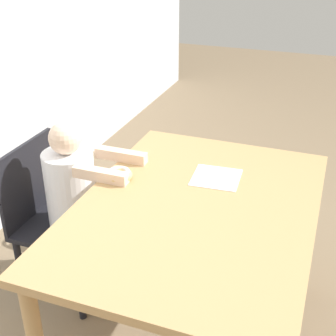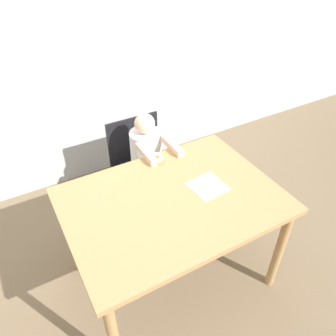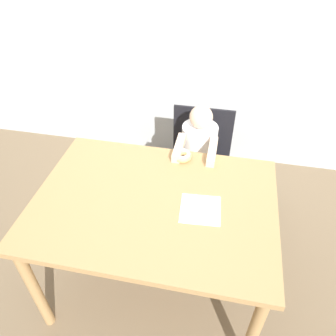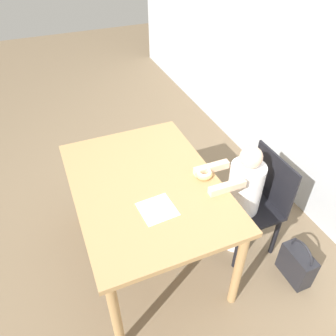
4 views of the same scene
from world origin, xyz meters
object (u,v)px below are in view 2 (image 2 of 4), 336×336
chair (141,164)px  donut (156,158)px  handbag (177,168)px  child_figure (147,167)px

chair → donut: 0.56m
chair → donut: bearing=-99.7°
chair → handbag: size_ratio=2.18×
child_figure → donut: (-0.07, -0.30, 0.31)m
chair → child_figure: bearing=-90.0°
chair → child_figure: child_figure is taller
chair → donut: (-0.07, -0.42, 0.36)m
donut → handbag: bearing=47.1°
chair → child_figure: (0.00, -0.12, 0.05)m
child_figure → donut: child_figure is taller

